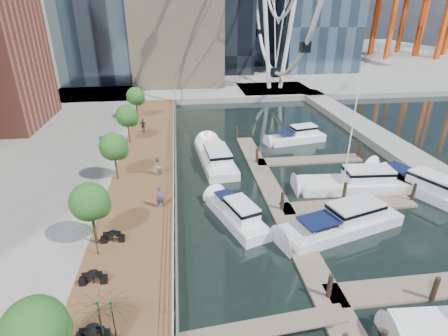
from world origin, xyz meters
The scene contains 16 objects.
ground centered at (0.00, 0.00, 0.00)m, with size 520.00×520.00×0.00m, color black.
boardwalk centered at (-9.00, 15.00, 0.50)m, with size 6.00×60.00×1.00m, color brown.
seawall centered at (-6.00, 15.00, 0.50)m, with size 0.25×60.00×1.00m, color #595954.
land_far centered at (0.00, 102.00, 0.50)m, with size 200.00×114.00×1.00m, color gray.
breakwater centered at (20.00, 20.00, 0.50)m, with size 4.00×60.00×1.00m, color gray.
pier centered at (14.00, 52.00, 0.50)m, with size 14.00×12.00×1.00m, color gray.
railing centered at (-6.10, 15.00, 1.52)m, with size 0.10×60.00×1.05m, color white, non-canonical shape.
floating_docks centered at (7.97, 9.98, 0.49)m, with size 16.00×34.00×2.60m.
street_trees centered at (-11.40, 14.00, 4.29)m, with size 2.60×42.60×4.60m.
cafe_tables centered at (-10.40, -2.00, 1.37)m, with size 2.50×13.70×0.74m.
yacht_foreground centered at (6.81, 4.63, 0.00)m, with size 2.94×10.97×2.15m, color silver, non-canonical shape.
pedestrian_near centered at (-7.15, 8.24, 1.97)m, with size 0.71×0.46×1.93m, color #44445B.
pedestrian_mid centered at (-7.66, 14.39, 1.94)m, with size 0.91×0.71×1.88m, color gray.
pedestrian_far centered at (-10.01, 27.55, 1.92)m, with size 1.08×0.45×1.84m, color #30363C.
moored_yachts centered at (9.18, 10.80, 0.00)m, with size 23.81×33.46×11.50m.
cafe_seating centered at (-9.77, -2.14, 2.25)m, with size 5.46×10.57×2.65m.
Camera 1 is at (-5.19, -16.78, 15.91)m, focal length 28.00 mm.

